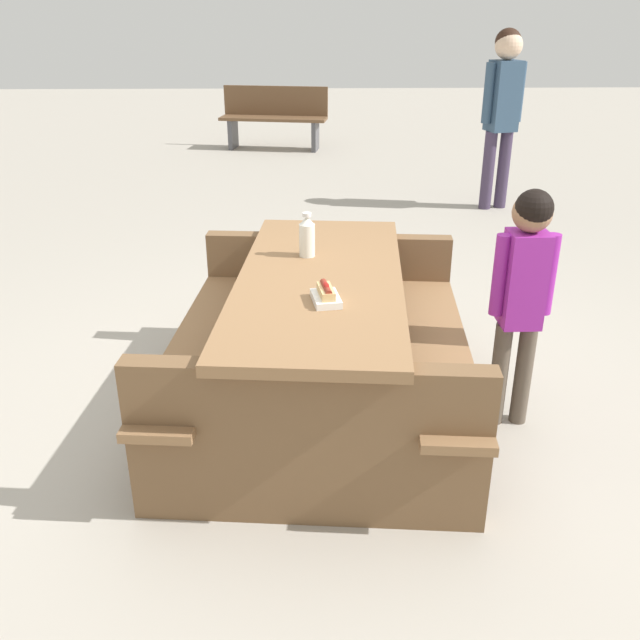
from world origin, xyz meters
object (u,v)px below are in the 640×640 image
picnic_table (320,335)px  soda_bottle (307,236)px  child_in_coat (524,281)px  hotdog_tray (326,295)px  bystander_adult (503,97)px  park_bench_mid (274,116)px

picnic_table → soda_bottle: (-0.28, -0.06, 0.41)m
picnic_table → child_in_coat: bearing=84.5°
hotdog_tray → child_in_coat: child_in_coat is taller
picnic_table → soda_bottle: bearing=-168.7°
soda_bottle → hotdog_tray: size_ratio=1.15×
bystander_adult → hotdog_tray: bearing=-23.8°
picnic_table → park_bench_mid: size_ratio=1.24×
picnic_table → bystander_adult: bearing=154.3°
picnic_table → soda_bottle: 0.50m
picnic_table → park_bench_mid: (-7.14, -0.46, 0.00)m
soda_bottle → park_bench_mid: (-6.85, -0.41, -0.40)m
park_bench_mid → bystander_adult: bystander_adult is taller
soda_bottle → park_bench_mid: 6.88m
park_bench_mid → child_in_coat: bearing=10.9°
soda_bottle → bystander_adult: bystander_adult is taller
soda_bottle → bystander_adult: 4.08m
picnic_table → child_in_coat: (0.09, 0.93, 0.31)m
child_in_coat → park_bench_mid: child_in_coat is taller
soda_bottle → child_in_coat: child_in_coat is taller
park_bench_mid → picnic_table: bearing=3.7°
hotdog_tray → bystander_adult: bearing=156.2°
child_in_coat → park_bench_mid: bearing=-169.1°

